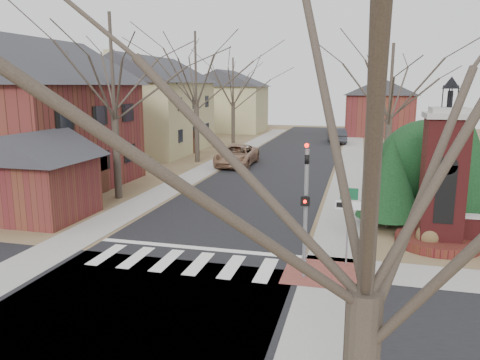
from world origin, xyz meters
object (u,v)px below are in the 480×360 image
(traffic_signal_pole, at_px, (306,200))
(sign_post, at_px, (348,211))
(pickup_truck, at_px, (237,155))
(distant_car, at_px, (337,136))
(brick_gate_monument, at_px, (442,191))

(traffic_signal_pole, height_order, sign_post, traffic_signal_pole)
(pickup_truck, distance_m, distant_car, 18.21)
(sign_post, relative_size, brick_gate_monument, 0.42)
(traffic_signal_pole, distance_m, distant_car, 37.44)
(brick_gate_monument, height_order, pickup_truck, brick_gate_monument)
(pickup_truck, relative_size, distant_car, 1.19)
(brick_gate_monument, bearing_deg, traffic_signal_pole, -136.76)
(sign_post, relative_size, distant_car, 0.57)
(sign_post, height_order, brick_gate_monument, brick_gate_monument)
(sign_post, bearing_deg, pickup_truck, 115.23)
(traffic_signal_pole, height_order, distant_car, traffic_signal_pole)
(traffic_signal_pole, distance_m, sign_post, 2.02)
(sign_post, xyz_separation_m, pickup_truck, (-8.99, 19.08, -1.15))
(brick_gate_monument, xyz_separation_m, distant_car, (-5.60, 32.97, -1.37))
(brick_gate_monument, bearing_deg, sign_post, -138.58)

